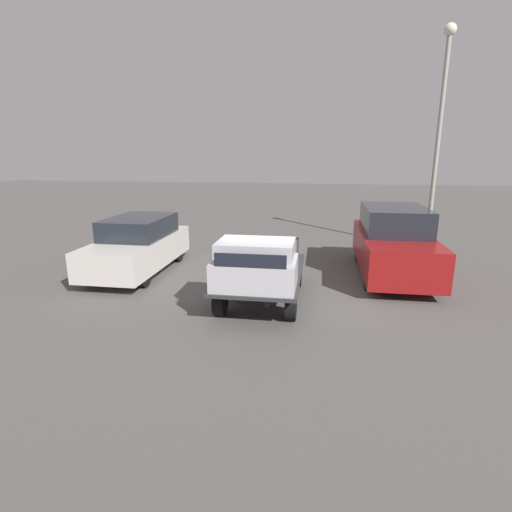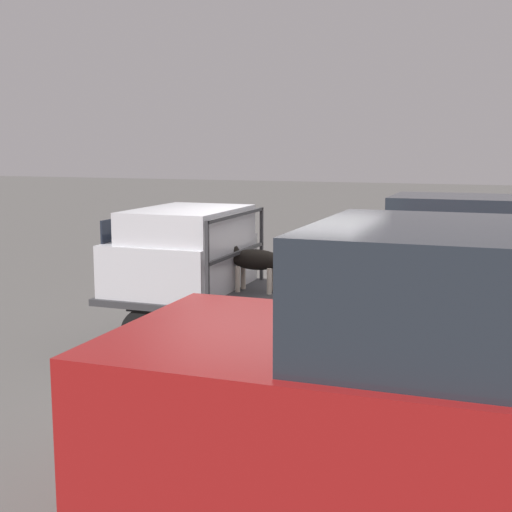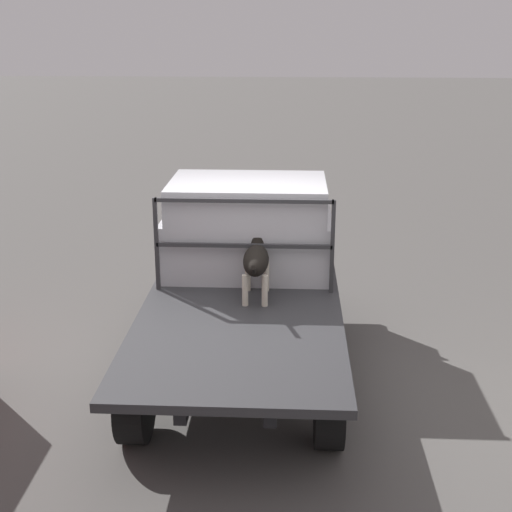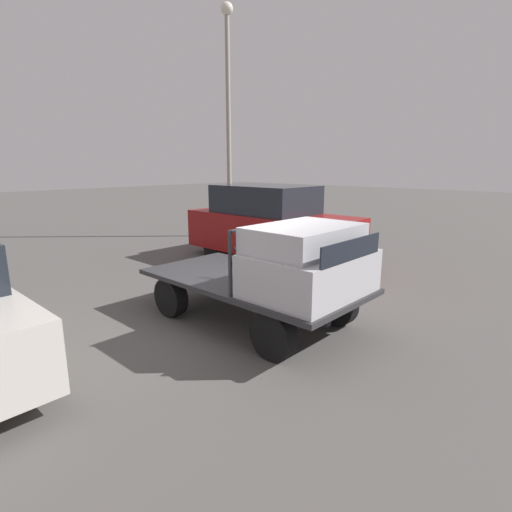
% 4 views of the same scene
% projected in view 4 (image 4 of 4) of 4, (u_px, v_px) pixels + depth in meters
% --- Properties ---
extents(ground_plane, '(80.00, 80.00, 0.00)m').
position_uv_depth(ground_plane, '(252.00, 320.00, 6.92)').
color(ground_plane, '#514F4C').
extents(flatbed_truck, '(3.84, 1.95, 0.75)m').
position_uv_depth(flatbed_truck, '(251.00, 289.00, 6.79)').
color(flatbed_truck, black).
rests_on(flatbed_truck, ground).
extents(truck_cab, '(1.38, 1.83, 1.02)m').
position_uv_depth(truck_cab, '(308.00, 262.00, 5.88)').
color(truck_cab, '#B7B7BC').
rests_on(truck_cab, flatbed_truck).
extents(truck_headboard, '(0.04, 1.83, 0.97)m').
position_uv_depth(truck_headboard, '(271.00, 245.00, 6.32)').
color(truck_headboard, '#2D2D30').
rests_on(truck_headboard, flatbed_truck).
extents(dog, '(1.08, 0.26, 0.66)m').
position_uv_depth(dog, '(260.00, 259.00, 6.35)').
color(dog, beige).
rests_on(dog, flatbed_truck).
extents(parked_pickup_far, '(4.90, 1.99, 2.07)m').
position_uv_depth(parked_pickup_far, '(270.00, 224.00, 11.09)').
color(parked_pickup_far, black).
rests_on(parked_pickup_far, ground).
extents(light_pole_near, '(0.42, 0.42, 7.93)m').
position_uv_depth(light_pole_near, '(228.00, 98.00, 13.98)').
color(light_pole_near, gray).
rests_on(light_pole_near, ground).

